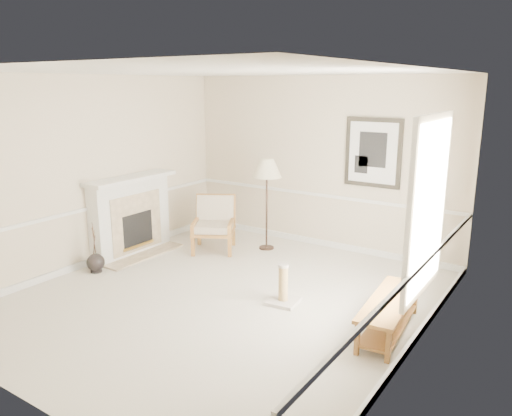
# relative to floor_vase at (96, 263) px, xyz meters

# --- Properties ---
(ground) EXTENTS (5.50, 5.50, 0.00)m
(ground) POSITION_rel_floor_vase_xyz_m (2.15, 0.32, -0.14)
(ground) COLOR silver
(ground) RESTS_ON ground
(room) EXTENTS (5.04, 5.54, 2.92)m
(room) POSITION_rel_floor_vase_xyz_m (2.29, 0.40, 1.72)
(room) COLOR beige
(room) RESTS_ON ground
(fireplace) EXTENTS (0.64, 1.64, 1.31)m
(fireplace) POSITION_rel_floor_vase_xyz_m (-0.19, 0.92, 0.50)
(fireplace) COLOR white
(fireplace) RESTS_ON ground
(floor_vase) EXTENTS (0.27, 0.27, 0.79)m
(floor_vase) POSITION_rel_floor_vase_xyz_m (0.00, 0.00, 0.00)
(floor_vase) COLOR black
(floor_vase) RESTS_ON ground
(armchair) EXTENTS (0.96, 0.98, 0.91)m
(armchair) POSITION_rel_floor_vase_xyz_m (0.79, 1.87, 0.35)
(armchair) COLOR brown
(armchair) RESTS_ON ground
(floor_lamp) EXTENTS (0.63, 0.63, 1.56)m
(floor_lamp) POSITION_rel_floor_vase_xyz_m (1.53, 2.37, 1.22)
(floor_lamp) COLOR black
(floor_lamp) RESTS_ON ground
(bench) EXTENTS (0.54, 1.44, 0.40)m
(bench) POSITION_rel_floor_vase_xyz_m (4.30, 0.62, 0.13)
(bench) COLOR brown
(bench) RESTS_ON ground
(scratching_post) EXTENTS (0.42, 0.42, 0.54)m
(scratching_post) POSITION_rel_floor_vase_xyz_m (2.90, 0.62, 0.02)
(scratching_post) COLOR beige
(scratching_post) RESTS_ON ground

